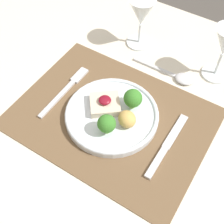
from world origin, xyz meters
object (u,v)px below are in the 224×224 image
at_px(knife, 165,149).
at_px(spoon, 178,76).
at_px(fork, 67,88).
at_px(dinner_plate, 113,113).
at_px(wine_glass_far, 141,15).

relative_size(knife, spoon, 1.09).
bearing_deg(fork, knife, -6.66).
distance_m(dinner_plate, spoon, 0.23).
xyz_separation_m(spoon, wine_glass_far, (-0.17, 0.07, 0.10)).
distance_m(fork, knife, 0.32).
xyz_separation_m(dinner_plate, spoon, (0.08, 0.22, -0.01)).
relative_size(fork, spoon, 1.09).
xyz_separation_m(dinner_plate, fork, (-0.16, 0.01, -0.01)).
xyz_separation_m(fork, knife, (0.31, -0.03, 0.00)).
xyz_separation_m(dinner_plate, knife, (0.16, -0.02, -0.01)).
xyz_separation_m(dinner_plate, wine_glass_far, (-0.09, 0.29, 0.09)).
bearing_deg(spoon, dinner_plate, -108.06).
bearing_deg(knife, spoon, 106.65).
relative_size(knife, wine_glass_far, 1.32).
height_order(fork, wine_glass_far, wine_glass_far).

